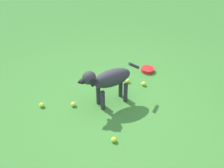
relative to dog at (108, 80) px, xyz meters
The scene contains 8 objects.
ground 0.47m from the dog, 148.35° to the right, with size 14.00×14.00×0.00m, color #38722D.
dog is the anchor object (origin of this frame).
tennis_ball_0 0.63m from the dog, 103.61° to the left, with size 0.07×0.07×0.07m, color #D0E23F.
tennis_ball_1 0.70m from the dog, 23.05° to the right, with size 0.07×0.07×0.07m, color #D6E53C.
tennis_ball_2 0.79m from the dog, 44.67° to the right, with size 0.07×0.07×0.07m, color #D3E434.
tennis_ball_3 1.02m from the dog, 101.36° to the left, with size 0.07×0.07×0.07m, color #C9D830.
tennis_ball_4 0.82m from the dog, 167.90° to the right, with size 0.07×0.07×0.07m, color #C6E228.
water_bowl 1.13m from the dog, 30.94° to the right, with size 0.22×0.22×0.06m, color red.
Camera 1 is at (-2.61, -0.25, 2.37)m, focal length 41.28 mm.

